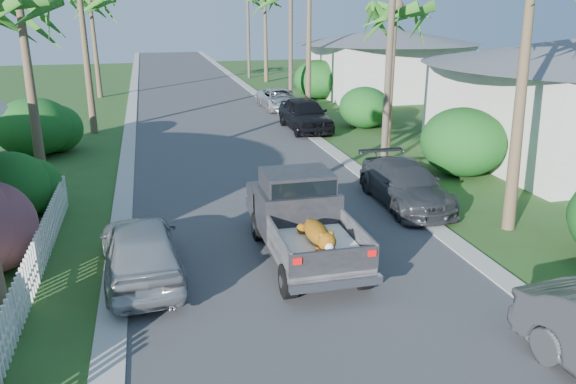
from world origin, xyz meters
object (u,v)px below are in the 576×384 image
object	(u,v)px
pickup_truck	(300,215)
house_right_near	(569,105)
utility_pole_b	(390,45)
utility_pole_d	(248,24)
parked_car_rd	(279,99)
utility_pole_c	(291,30)
parked_car_ln	(141,249)
palm_r_b	(394,7)
palm_l_b	(18,0)
parked_car_rf	(305,115)
house_right_far	(387,65)
parked_car_rm	(405,185)

from	to	relation	value
pickup_truck	house_right_near	size ratio (longest dim) A/B	0.57
utility_pole_b	utility_pole_d	size ratio (longest dim) A/B	1.00
parked_car_rd	utility_pole_c	size ratio (longest dim) A/B	0.49
parked_car_ln	utility_pole_b	distance (m)	12.76
palm_r_b	house_right_near	bearing A→B (deg)	-25.11
parked_car_rd	house_right_near	world-z (taller)	house_right_near
parked_car_rd	utility_pole_d	distance (m)	17.14
utility_pole_b	parked_car_ln	bearing A→B (deg)	-139.86
parked_car_ln	palm_l_b	size ratio (longest dim) A/B	0.57
parked_car_rf	palm_r_b	distance (m)	7.56
parked_car_ln	pickup_truck	bearing A→B (deg)	-176.17
utility_pole_d	pickup_truck	bearing A→B (deg)	-98.26
house_right_near	utility_pole_c	bearing A→B (deg)	114.82
pickup_truck	palm_l_b	bearing A→B (deg)	138.03
palm_r_b	house_right_near	world-z (taller)	palm_r_b
parked_car_rf	house_right_far	distance (m)	13.25
house_right_far	utility_pole_d	size ratio (longest dim) A/B	1.00
palm_l_b	parked_car_rm	bearing A→B (deg)	-17.78
parked_car_rf	parked_car_ln	bearing A→B (deg)	-119.04
parked_car_rd	palm_l_b	size ratio (longest dim) A/B	0.60
parked_car_rm	parked_car_rf	bearing A→B (deg)	91.59
palm_r_b	parked_car_rf	bearing A→B (deg)	114.04
parked_car_rd	utility_pole_b	size ratio (longest dim) A/B	0.49
parked_car_rf	house_right_near	xyz separation A→B (m)	(8.66, -8.06, 1.41)
parked_car_rf	utility_pole_b	xyz separation A→B (m)	(1.26, -7.06, 3.79)
palm_r_b	utility_pole_c	bearing A→B (deg)	94.40
utility_pole_b	parked_car_rd	bearing A→B (deg)	94.89
pickup_truck	parked_car_rd	xyz separation A→B (m)	(4.27, 20.65, -0.40)
utility_pole_d	utility_pole_c	bearing A→B (deg)	-90.00
utility_pole_b	utility_pole_d	xyz separation A→B (m)	(0.00, 30.00, 0.00)
parked_car_rd	parked_car_ln	world-z (taller)	parked_car_ln
parked_car_rd	utility_pole_b	bearing A→B (deg)	-86.61
parked_car_rm	parked_car_ln	world-z (taller)	parked_car_ln
parked_car_ln	utility_pole_b	bearing A→B (deg)	-144.17
house_right_far	utility_pole_c	world-z (taller)	utility_pole_c
parked_car_rd	house_right_far	world-z (taller)	house_right_far
parked_car_rf	utility_pole_b	distance (m)	8.11
parked_car_rd	utility_pole_c	distance (m)	4.46
parked_car_rm	palm_r_b	xyz separation A→B (m)	(2.26, 6.57, 5.29)
utility_pole_d	house_right_far	bearing A→B (deg)	-60.35
parked_car_rf	utility_pole_d	bearing A→B (deg)	86.17
pickup_truck	palm_l_b	size ratio (longest dim) A/B	0.69
utility_pole_d	house_right_near	bearing A→B (deg)	-76.57
palm_r_b	utility_pole_b	world-z (taller)	utility_pole_b
parked_car_ln	utility_pole_b	size ratio (longest dim) A/B	0.47
pickup_truck	utility_pole_c	bearing A→B (deg)	76.34
house_right_near	parked_car_rf	bearing A→B (deg)	137.04
parked_car_rm	utility_pole_d	bearing A→B (deg)	89.50
parked_car_rd	palm_l_b	world-z (taller)	palm_l_b
utility_pole_c	house_right_far	bearing A→B (deg)	15.12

